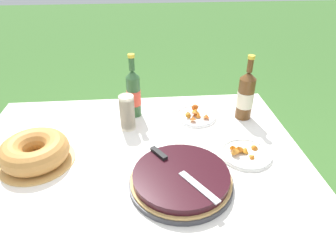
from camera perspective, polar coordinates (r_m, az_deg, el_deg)
garden_table at (r=1.33m, az=-5.78°, el=-8.95°), size 1.44×1.14×0.77m
tablecloth at (r=1.29m, az=-5.93°, el=-6.93°), size 1.45×1.15×0.10m
berry_tart at (r=1.14m, az=2.51°, el=-10.06°), size 0.39×0.39×0.06m
serving_knife at (r=1.14m, az=1.59°, el=-7.97°), size 0.22×0.33×0.01m
bundt_cake at (r=1.35m, az=-24.05°, el=-4.46°), size 0.31×0.31×0.10m
cup_stack at (r=1.44m, az=-7.77°, el=2.56°), size 0.07×0.07×0.18m
cider_bottle_green at (r=1.54m, az=-6.57°, el=6.24°), size 0.07×0.07×0.33m
cider_bottle_amber at (r=1.56m, az=14.57°, el=5.66°), size 0.08×0.08×0.33m
snack_plate_near at (r=1.33m, az=14.55°, el=-5.10°), size 0.22×0.22×0.06m
snack_plate_left at (r=1.56m, az=5.28°, el=2.03°), size 0.21×0.21×0.06m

